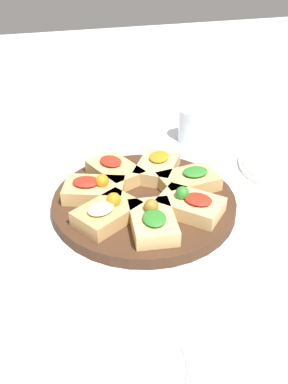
% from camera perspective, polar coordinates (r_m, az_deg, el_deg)
% --- Properties ---
extents(ground_plane, '(3.00, 3.00, 0.00)m').
position_cam_1_polar(ground_plane, '(0.91, 0.00, -2.01)').
color(ground_plane, white).
extents(serving_board, '(0.37, 0.37, 0.02)m').
position_cam_1_polar(serving_board, '(0.90, 0.00, -1.40)').
color(serving_board, '#422819').
rests_on(serving_board, ground_plane).
extents(focaccia_slice_0, '(0.14, 0.13, 0.05)m').
position_cam_1_polar(focaccia_slice_0, '(0.83, -4.71, -2.60)').
color(focaccia_slice_0, tan).
rests_on(focaccia_slice_0, serving_board).
extents(focaccia_slice_1, '(0.09, 0.12, 0.05)m').
position_cam_1_polar(focaccia_slice_1, '(0.80, 1.13, -3.66)').
color(focaccia_slice_1, '#DBB775').
rests_on(focaccia_slice_1, serving_board).
extents(focaccia_slice_2, '(0.14, 0.14, 0.05)m').
position_cam_1_polar(focaccia_slice_2, '(0.85, 5.91, -1.59)').
color(focaccia_slice_2, '#DBB775').
rests_on(focaccia_slice_2, serving_board).
extents(focaccia_slice_3, '(0.13, 0.09, 0.04)m').
position_cam_1_polar(focaccia_slice_3, '(0.92, 5.74, 1.45)').
color(focaccia_slice_3, tan).
rests_on(focaccia_slice_3, serving_board).
extents(focaccia_slice_4, '(0.13, 0.14, 0.04)m').
position_cam_1_polar(focaccia_slice_4, '(0.97, 1.70, 3.21)').
color(focaccia_slice_4, '#DBB775').
rests_on(focaccia_slice_4, serving_board).
extents(focaccia_slice_5, '(0.12, 0.14, 0.04)m').
position_cam_1_polar(focaccia_slice_5, '(0.95, -3.74, 2.68)').
color(focaccia_slice_5, tan).
rests_on(focaccia_slice_5, serving_board).
extents(focaccia_slice_6, '(0.14, 0.11, 0.05)m').
position_cam_1_polar(focaccia_slice_6, '(0.89, -6.38, 0.37)').
color(focaccia_slice_6, tan).
rests_on(focaccia_slice_6, serving_board).
extents(plate_right, '(0.20, 0.20, 0.02)m').
position_cam_1_polar(plate_right, '(0.63, -3.08, -21.51)').
color(plate_right, white).
rests_on(plate_right, ground_plane).
extents(water_glass, '(0.07, 0.07, 0.08)m').
position_cam_1_polar(water_glass, '(1.16, 6.14, 8.48)').
color(water_glass, silver).
rests_on(water_glass, ground_plane).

